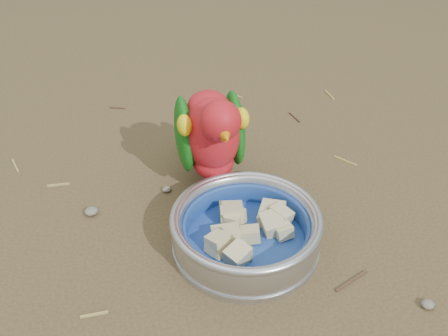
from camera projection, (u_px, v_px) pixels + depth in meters
name	position (u px, v px, depth m)	size (l,w,h in m)	color
ground	(176.00, 245.00, 0.73)	(60.00, 60.00, 0.00)	brown
food_bowl	(246.00, 243.00, 0.73)	(0.21, 0.21, 0.02)	#B2B2BA
bowl_wall	(246.00, 227.00, 0.71)	(0.21, 0.21, 0.04)	#B2B2BA
fruit_wedges	(246.00, 231.00, 0.71)	(0.13, 0.13, 0.03)	#CABC8A
lory_parrot	(212.00, 143.00, 0.79)	(0.11, 0.23, 0.19)	#B1151E
ground_debris	(194.00, 203.00, 0.81)	(0.90, 0.80, 0.01)	tan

